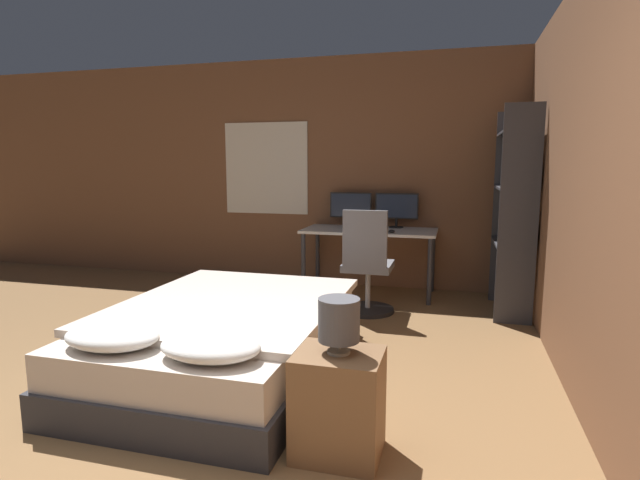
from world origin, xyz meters
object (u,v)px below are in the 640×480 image
at_px(monitor_left, 351,207).
at_px(bookshelf, 515,202).
at_px(computer_mouse, 392,231).
at_px(nightstand, 338,404).
at_px(bed, 225,339).
at_px(desk, 369,237).
at_px(bedside_lamp, 339,320).
at_px(office_chair, 367,272).
at_px(monitor_right, 397,208).
at_px(keyboard, 366,231).

xyz_separation_m(monitor_left, bookshelf, (1.73, -0.66, 0.13)).
bearing_deg(computer_mouse, nightstand, -87.67).
distance_m(bed, desk, 2.53).
xyz_separation_m(monitor_left, computer_mouse, (0.54, -0.48, -0.21)).
relative_size(bedside_lamp, bookshelf, 0.14).
bearing_deg(office_chair, bed, -113.00).
bearing_deg(bookshelf, monitor_right, 150.97).
height_order(bedside_lamp, desk, bedside_lamp).
distance_m(keyboard, computer_mouse, 0.28).
bearing_deg(bedside_lamp, nightstand, 0.00).
height_order(monitor_right, computer_mouse, monitor_right).
relative_size(bedside_lamp, monitor_right, 0.57).
xyz_separation_m(nightstand, keyboard, (-0.40, 2.95, 0.48)).
bearing_deg(office_chair, bookshelf, 14.04).
distance_m(bedside_lamp, desk, 3.21).
bearing_deg(nightstand, bedside_lamp, 0.00).
bearing_deg(bed, bedside_lamp, -37.41).
height_order(monitor_left, bookshelf, bookshelf).
relative_size(monitor_left, computer_mouse, 6.97).
relative_size(keyboard, office_chair, 0.36).
bearing_deg(nightstand, monitor_right, 92.15).
bearing_deg(keyboard, monitor_right, 60.78).
bearing_deg(desk, computer_mouse, -40.70).
distance_m(bed, computer_mouse, 2.41).
relative_size(bed, bedside_lamp, 7.55).
bearing_deg(monitor_left, bedside_lamp, -79.03).
xyz_separation_m(office_chair, bookshelf, (1.35, 0.34, 0.68)).
xyz_separation_m(desk, office_chair, (0.11, -0.76, -0.23)).
bearing_deg(bed, nightstand, -37.41).
bearing_deg(keyboard, bedside_lamp, -82.34).
bearing_deg(computer_mouse, office_chair, -107.61).
relative_size(monitor_right, keyboard, 1.31).
xyz_separation_m(nightstand, computer_mouse, (-0.12, 2.95, 0.49)).
distance_m(monitor_left, office_chair, 1.20).
bearing_deg(monitor_right, nightstand, -87.85).
bearing_deg(desk, monitor_left, 138.00).
height_order(keyboard, computer_mouse, computer_mouse).
relative_size(office_chair, bookshelf, 0.52).
height_order(monitor_left, keyboard, monitor_left).
bearing_deg(desk, office_chair, -81.74).
height_order(computer_mouse, bookshelf, bookshelf).
bearing_deg(keyboard, monitor_left, 119.22).
distance_m(bedside_lamp, bookshelf, 2.99).
height_order(bed, bookshelf, bookshelf).
xyz_separation_m(computer_mouse, office_chair, (-0.17, -0.52, -0.33)).
relative_size(nightstand, office_chair, 0.52).
bearing_deg(monitor_left, nightstand, -79.03).
height_order(bedside_lamp, office_chair, office_chair).
bearing_deg(monitor_right, bedside_lamp, -87.85).
distance_m(nightstand, desk, 3.23).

